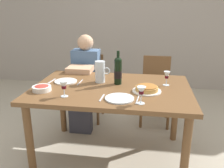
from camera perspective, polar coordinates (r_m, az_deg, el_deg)
ground_plane at (r=2.64m, az=-0.14°, el=-16.49°), size 8.00×8.00×0.00m
back_wall at (r=4.52m, az=4.72°, el=16.91°), size 8.00×0.10×2.80m
dining_table at (r=2.33m, az=-0.15°, el=-2.87°), size 1.50×1.00×0.76m
wine_bottle at (r=2.35m, az=1.43°, el=3.22°), size 0.08×0.08×0.33m
water_pitcher at (r=2.42m, az=-2.83°, el=2.63°), size 0.15×0.10×0.22m
baked_tart at (r=2.19m, az=8.29°, el=-1.09°), size 0.26×0.26×0.06m
salad_bowl at (r=2.28m, az=-16.37°, el=-0.90°), size 0.17×0.17×0.05m
wine_glass_left_diner at (r=2.38m, az=12.91°, el=1.92°), size 0.06×0.06×0.14m
wine_glass_right_diner at (r=1.89m, az=6.98°, el=-1.73°), size 0.07×0.07×0.14m
wine_glass_centre at (r=2.07m, az=-11.40°, el=-0.42°), size 0.07×0.07×0.14m
dinner_plate_left_setting at (r=2.01m, az=1.80°, el=-3.44°), size 0.25×0.25×0.01m
dinner_plate_right_setting at (r=2.49m, az=-10.95°, el=0.64°), size 0.23×0.23×0.01m
fork_left_setting at (r=2.03m, az=-2.42°, el=-3.29°), size 0.02×0.16×0.00m
knife_left_setting at (r=2.00m, az=6.08°, el=-3.76°), size 0.02×0.18×0.00m
knife_right_setting at (r=2.45m, az=-7.63°, el=0.40°), size 0.01×0.18×0.00m
spoon_right_setting at (r=2.55m, az=-14.12°, el=0.71°), size 0.03×0.16×0.00m
chair_left at (r=3.29m, az=-5.48°, el=0.35°), size 0.40×0.40×0.87m
diner_left at (r=3.04m, az=-6.62°, el=1.13°), size 0.34×0.50×1.16m
chair_right at (r=3.21m, az=10.36°, el=-0.33°), size 0.41×0.41×0.87m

